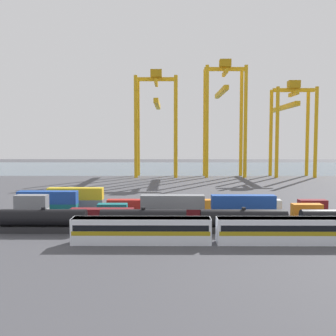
{
  "coord_description": "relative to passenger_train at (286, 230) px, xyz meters",
  "views": [
    {
      "loc": [
        -9.02,
        -81.08,
        15.49
      ],
      "look_at": [
        -9.65,
        22.62,
        8.28
      ],
      "focal_mm": 41.73,
      "sensor_mm": 36.0,
      "label": 1
    }
  ],
  "objects": [
    {
      "name": "freight_tank_row",
      "position": [
        -13.57,
        7.1,
        -0.12
      ],
      "size": [
        65.39,
        2.84,
        4.3
      ],
      "color": "#232326",
      "rests_on": "ground_plane"
    },
    {
      "name": "shipping_container_6",
      "position": [
        -3.6,
        15.56,
        1.76
      ],
      "size": [
        12.1,
        2.44,
        2.6
      ],
      "primitive_type": "cube",
      "color": "#1C4299",
      "rests_on": "shipping_container_5"
    },
    {
      "name": "shipping_container_3",
      "position": [
        -17.07,
        15.56,
        -0.84
      ],
      "size": [
        12.1,
        2.44,
        2.6
      ],
      "primitive_type": "cube",
      "color": "maroon",
      "rests_on": "ground_plane"
    },
    {
      "name": "shipping_container_4",
      "position": [
        -17.07,
        15.56,
        1.76
      ],
      "size": [
        12.1,
        2.44,
        2.6
      ],
      "primitive_type": "cube",
      "color": "slate",
      "rests_on": "shipping_container_3"
    },
    {
      "name": "shipping_container_9",
      "position": [
        -29.4,
        21.28,
        -0.84
      ],
      "size": [
        6.04,
        2.44,
        2.6
      ],
      "primitive_type": "cube",
      "color": "#146066",
      "rests_on": "ground_plane"
    },
    {
      "name": "shipping_container_13",
      "position": [
        -38.38,
        27.0,
        -0.84
      ],
      "size": [
        12.1,
        2.44,
        2.6
      ],
      "primitive_type": "cube",
      "color": "slate",
      "rests_on": "ground_plane"
    },
    {
      "name": "shipping_container_14",
      "position": [
        -38.38,
        27.0,
        1.76
      ],
      "size": [
        12.1,
        2.44,
        2.6
      ],
      "primitive_type": "cube",
      "color": "gold",
      "rests_on": "shipping_container_13"
    },
    {
      "name": "shipping_container_8",
      "position": [
        -42.72,
        21.28,
        1.76
      ],
      "size": [
        12.1,
        2.44,
        2.6
      ],
      "primitive_type": "cube",
      "color": "#1C4299",
      "rests_on": "shipping_container_7"
    },
    {
      "name": "shipping_container_5",
      "position": [
        -3.6,
        15.56,
        -0.84
      ],
      "size": [
        12.1,
        2.44,
        2.6
      ],
      "primitive_type": "cube",
      "color": "slate",
      "rests_on": "ground_plane"
    },
    {
      "name": "shipping_container_2",
      "position": [
        -30.55,
        15.56,
        -0.84
      ],
      "size": [
        12.1,
        2.44,
        2.6
      ],
      "primitive_type": "cube",
      "color": "maroon",
      "rests_on": "ground_plane"
    },
    {
      "name": "shipping_container_11",
      "position": [
        -2.76,
        21.28,
        -0.84
      ],
      "size": [
        12.1,
        2.44,
        2.6
      ],
      "primitive_type": "cube",
      "color": "#146066",
      "rests_on": "ground_plane"
    },
    {
      "name": "shipping_container_10",
      "position": [
        -16.08,
        21.28,
        -0.84
      ],
      "size": [
        6.04,
        2.44,
        2.6
      ],
      "primitive_type": "cube",
      "color": "#1C4299",
      "rests_on": "ground_plane"
    },
    {
      "name": "shipping_container_18",
      "position": [
        13.79,
        27.0,
        -0.84
      ],
      "size": [
        6.04,
        2.44,
        2.6
      ],
      "primitive_type": "cube",
      "color": "maroon",
      "rests_on": "ground_plane"
    },
    {
      "name": "gantry_crane_central",
      "position": [
        5.93,
        113.8,
        28.38
      ],
      "size": [
        17.76,
        35.38,
        50.17
      ],
      "color": "gold",
      "rests_on": "ground_plane"
    },
    {
      "name": "shipping_container_0",
      "position": [
        -44.03,
        15.56,
        -0.84
      ],
      "size": [
        6.04,
        2.44,
        2.6
      ],
      "primitive_type": "cube",
      "color": "silver",
      "rests_on": "ground_plane"
    },
    {
      "name": "ground_plane",
      "position": [
        -8.47,
        62.96,
        -2.14
      ],
      "size": [
        420.0,
        420.0,
        0.0
      ],
      "primitive_type": "plane",
      "color": "#424247"
    },
    {
      "name": "shipping_container_7",
      "position": [
        -42.72,
        21.28,
        -0.84
      ],
      "size": [
        12.1,
        2.44,
        2.6
      ],
      "primitive_type": "cube",
      "color": "#146066",
      "rests_on": "ground_plane"
    },
    {
      "name": "gantry_crane_west",
      "position": [
        -23.57,
        114.2,
        25.71
      ],
      "size": [
        18.34,
        37.8,
        45.93
      ],
      "color": "gold",
      "rests_on": "ground_plane"
    },
    {
      "name": "gantry_crane_east",
      "position": [
        35.44,
        115.07,
        23.68
      ],
      "size": [
        17.84,
        41.02,
        41.25
      ],
      "color": "gold",
      "rests_on": "ground_plane"
    },
    {
      "name": "shipping_container_17",
      "position": [
        0.75,
        27.0,
        -0.84
      ],
      "size": [
        12.1,
        2.44,
        2.6
      ],
      "primitive_type": "cube",
      "color": "silver",
      "rests_on": "ground_plane"
    },
    {
      "name": "shipping_container_1",
      "position": [
        -44.03,
        15.56,
        1.76
      ],
      "size": [
        6.04,
        2.44,
        2.6
      ],
      "primitive_type": "cube",
      "color": "slate",
      "rests_on": "shipping_container_0"
    },
    {
      "name": "shipping_container_16",
      "position": [
        -12.29,
        27.0,
        -0.84
      ],
      "size": [
        12.1,
        2.44,
        2.6
      ],
      "primitive_type": "cube",
      "color": "orange",
      "rests_on": "ground_plane"
    },
    {
      "name": "passenger_train",
      "position": [
        0.0,
        0.0,
        0.0
      ],
      "size": [
        64.67,
        3.14,
        3.9
      ],
      "color": "silver",
      "rests_on": "ground_plane"
    },
    {
      "name": "shipping_container_15",
      "position": [
        -25.34,
        27.0,
        -0.84
      ],
      "size": [
        12.1,
        2.44,
        2.6
      ],
      "primitive_type": "cube",
      "color": "#AD211C",
      "rests_on": "ground_plane"
    },
    {
      "name": "shipping_container_12",
      "position": [
        10.56,
        21.28,
        -0.84
      ],
      "size": [
        6.04,
        2.44,
        2.6
      ],
      "primitive_type": "cube",
      "color": "orange",
      "rests_on": "ground_plane"
    },
    {
      "name": "harbour_water",
      "position": [
        -8.47,
        169.03,
        -2.14
      ],
      "size": [
        400.0,
        110.0,
        0.01
      ],
      "primitive_type": "cube",
      "color": "#475B6B",
      "rests_on": "ground_plane"
    }
  ]
}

